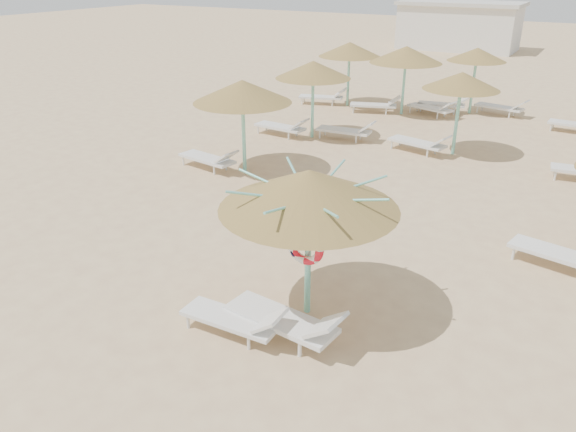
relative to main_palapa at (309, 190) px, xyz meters
The scene contains 6 objects.
ground 2.38m from the main_palapa, behind, with size 120.00×120.00×0.00m, color #D6B482.
main_palapa is the anchor object (origin of this frame).
lounger_main_a 2.46m from the main_palapa, 119.25° to the right, with size 1.86×0.60×0.67m.
lounger_main_b 2.16m from the main_palapa, 83.49° to the right, with size 2.18×0.86×0.77m.
palapa_field 11.10m from the main_palapa, 82.19° to the left, with size 19.42×14.72×2.72m.
service_hut 35.55m from the main_palapa, 100.40° to the left, with size 8.40×4.40×3.25m.
Camera 1 is at (4.35, -7.50, 5.73)m, focal length 35.00 mm.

